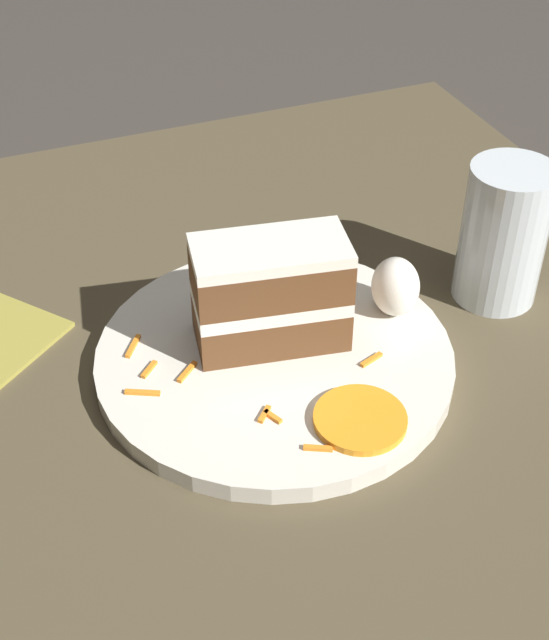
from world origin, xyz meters
name	(u,v)px	position (x,y,z in m)	size (l,w,h in m)	color
ground_plane	(218,412)	(0.00, 0.00, 0.00)	(6.00, 6.00, 0.00)	#38332D
dining_table	(217,401)	(0.00, 0.00, 0.01)	(0.91, 0.92, 0.03)	#4C422D
plate	(275,358)	(-0.01, 0.05, 0.03)	(0.29, 0.29, 0.02)	silver
cake_slice	(271,293)	(-0.03, 0.06, 0.09)	(0.08, 0.13, 0.09)	brown
cream_dollop	(395,287)	(-0.02, 0.17, 0.07)	(0.04, 0.04, 0.05)	white
orange_garnish	(360,419)	(0.09, 0.08, 0.04)	(0.07, 0.07, 0.01)	orange
carrot_shreds_scatter	(221,376)	(0.01, 0.00, 0.04)	(0.23, 0.21, 0.00)	orange
drinking_glass	(502,243)	(-0.03, 0.28, 0.08)	(0.08, 0.08, 0.13)	silver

